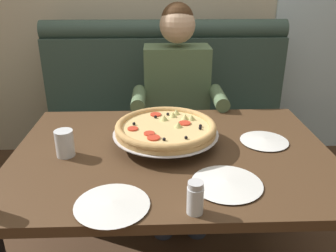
% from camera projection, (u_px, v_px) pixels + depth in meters
% --- Properties ---
extents(booth_bench, '(1.74, 0.78, 1.13)m').
position_uv_depth(booth_bench, '(166.00, 130.00, 2.48)').
color(booth_bench, '#384C42').
rests_on(booth_bench, ground_plane).
extents(dining_table, '(1.35, 0.96, 0.73)m').
position_uv_depth(dining_table, '(172.00, 166.00, 1.51)').
color(dining_table, '#4C331E').
rests_on(dining_table, ground_plane).
extents(diner_main, '(0.54, 0.64, 1.27)m').
position_uv_depth(diner_main, '(178.00, 101.00, 2.12)').
color(diner_main, '#2D3342').
rests_on(diner_main, ground_plane).
extents(pizza, '(0.46, 0.46, 0.11)m').
position_uv_depth(pizza, '(166.00, 128.00, 1.51)').
color(pizza, silver).
rests_on(pizza, dining_table).
extents(shaker_oregano, '(0.05, 0.05, 0.11)m').
position_uv_depth(shaker_oregano, '(195.00, 200.00, 1.07)').
color(shaker_oregano, white).
rests_on(shaker_oregano, dining_table).
extents(plate_near_left, '(0.26, 0.26, 0.02)m').
position_uv_depth(plate_near_left, '(227.00, 182.00, 1.23)').
color(plate_near_left, white).
rests_on(plate_near_left, dining_table).
extents(plate_near_right, '(0.25, 0.25, 0.02)m').
position_uv_depth(plate_near_right, '(112.00, 203.00, 1.12)').
color(plate_near_right, white).
rests_on(plate_near_right, dining_table).
extents(plate_far_side, '(0.21, 0.21, 0.02)m').
position_uv_depth(plate_far_side, '(264.00, 140.00, 1.55)').
color(plate_far_side, white).
rests_on(plate_far_side, dining_table).
extents(drinking_glass, '(0.08, 0.08, 0.11)m').
position_uv_depth(drinking_glass, '(65.00, 145.00, 1.42)').
color(drinking_glass, silver).
rests_on(drinking_glass, dining_table).
extents(patio_chair, '(0.40, 0.41, 0.86)m').
position_uv_depth(patio_chair, '(286.00, 71.00, 3.53)').
color(patio_chair, black).
rests_on(patio_chair, ground_plane).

